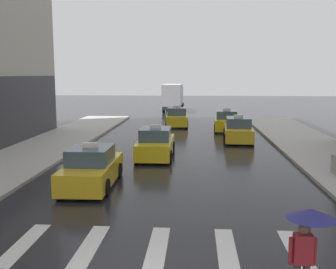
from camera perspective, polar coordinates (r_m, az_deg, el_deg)
crosswalk_markings at (r=10.94m, az=-1.51°, el=-15.74°), size 11.30×2.80×0.01m
taxi_lead at (r=16.63m, az=-10.77°, el=-4.76°), size 1.98×4.57×1.80m
taxi_second at (r=22.04m, az=-1.76°, el=-1.37°), size 1.93×4.54×1.80m
taxi_third at (r=27.81m, az=9.90°, el=0.57°), size 2.09×4.61×1.80m
taxi_fourth at (r=33.03m, az=8.27°, el=1.84°), size 2.12×4.63×1.80m
taxi_fifth at (r=35.60m, az=1.23°, el=2.40°), size 2.11×4.62×1.80m
box_truck at (r=49.47m, az=0.73°, el=5.42°), size 2.39×7.58×3.35m
pedestrian_with_umbrella at (r=8.46m, az=19.20°, el=-12.60°), size 0.96×0.96×1.94m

